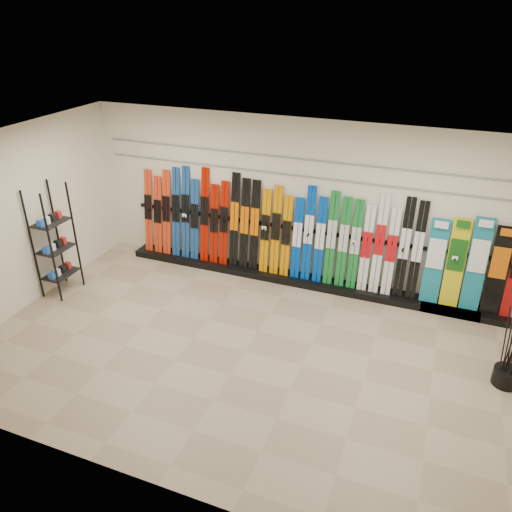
% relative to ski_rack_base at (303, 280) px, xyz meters
% --- Properties ---
extents(floor, '(8.00, 8.00, 0.00)m').
position_rel_ski_rack_base_xyz_m(floor, '(-0.22, -2.28, -0.06)').
color(floor, gray).
rests_on(floor, ground).
extents(back_wall, '(8.00, 0.00, 8.00)m').
position_rel_ski_rack_base_xyz_m(back_wall, '(-0.22, 0.22, 1.44)').
color(back_wall, beige).
rests_on(back_wall, floor).
extents(left_wall, '(0.00, 5.00, 5.00)m').
position_rel_ski_rack_base_xyz_m(left_wall, '(-4.22, -2.28, 1.44)').
color(left_wall, beige).
rests_on(left_wall, floor).
extents(ceiling, '(8.00, 8.00, 0.00)m').
position_rel_ski_rack_base_xyz_m(ceiling, '(-0.22, -2.28, 2.94)').
color(ceiling, silver).
rests_on(ceiling, back_wall).
extents(ski_rack_base, '(8.00, 0.40, 0.12)m').
position_rel_ski_rack_base_xyz_m(ski_rack_base, '(0.00, 0.00, 0.00)').
color(ski_rack_base, black).
rests_on(ski_rack_base, floor).
extents(skis, '(5.38, 0.27, 1.83)m').
position_rel_ski_rack_base_xyz_m(skis, '(-0.69, 0.07, 0.89)').
color(skis, red).
rests_on(skis, ski_rack_base).
extents(snowboards, '(1.59, 0.24, 1.58)m').
position_rel_ski_rack_base_xyz_m(snowboards, '(2.88, 0.08, 0.82)').
color(snowboards, '#14728C').
rests_on(snowboards, ski_rack_base).
extents(accessory_rack, '(0.40, 0.60, 2.00)m').
position_rel_ski_rack_base_xyz_m(accessory_rack, '(-3.97, -1.83, 0.94)').
color(accessory_rack, black).
rests_on(accessory_rack, floor).
extents(pole_bin, '(0.36, 0.36, 0.25)m').
position_rel_ski_rack_base_xyz_m(pole_bin, '(3.38, -1.64, 0.07)').
color(pole_bin, black).
rests_on(pole_bin, floor).
extents(slatwall_rail_0, '(7.60, 0.02, 0.03)m').
position_rel_ski_rack_base_xyz_m(slatwall_rail_0, '(-0.22, 0.20, 1.94)').
color(slatwall_rail_0, gray).
rests_on(slatwall_rail_0, back_wall).
extents(slatwall_rail_1, '(7.60, 0.02, 0.03)m').
position_rel_ski_rack_base_xyz_m(slatwall_rail_1, '(-0.22, 0.20, 2.24)').
color(slatwall_rail_1, gray).
rests_on(slatwall_rail_1, back_wall).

